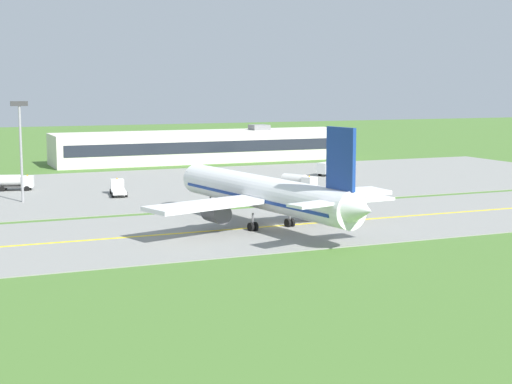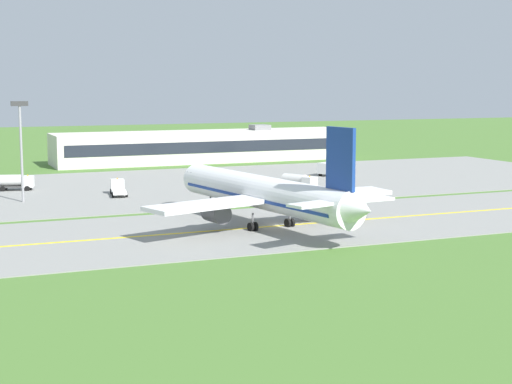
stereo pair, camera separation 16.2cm
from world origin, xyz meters
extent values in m
plane|color=#47702D|center=(0.00, 0.00, 0.00)|extent=(500.00, 500.00, 0.00)
cube|color=gray|center=(0.00, 0.00, 0.05)|extent=(240.00, 28.00, 0.10)
cube|color=gray|center=(10.00, 42.00, 0.05)|extent=(140.00, 52.00, 0.10)
cube|color=yellow|center=(0.00, 0.00, 0.11)|extent=(220.00, 0.60, 0.01)
cylinder|color=white|center=(-2.11, 0.61, 4.20)|extent=(9.42, 34.20, 4.00)
cone|color=white|center=(-5.04, 18.58, 4.20)|extent=(4.17, 3.18, 3.80)
cone|color=white|center=(0.85, -17.55, 4.60)|extent=(3.87, 3.71, 3.40)
cube|color=navy|center=(-2.11, 0.61, 3.70)|extent=(9.06, 31.53, 0.36)
cube|color=#1E232D|center=(-4.68, 16.40, 4.90)|extent=(3.65, 2.32, 0.70)
cube|color=white|center=(-10.15, -2.93, 3.70)|extent=(15.75, 9.03, 0.50)
cylinder|color=#47474C|center=(-8.49, -0.63, 2.30)|extent=(2.82, 3.73, 2.30)
cylinder|color=black|center=(-8.75, 0.95, 2.30)|extent=(2.11, 0.58, 2.10)
cube|color=white|center=(6.63, -0.19, 3.70)|extent=(15.10, 5.13, 0.50)
cylinder|color=#47474C|center=(4.34, 1.46, 2.30)|extent=(2.82, 3.73, 2.30)
cylinder|color=black|center=(4.08, 3.04, 2.30)|extent=(2.11, 0.58, 2.10)
cube|color=navy|center=(0.30, -14.19, 9.45)|extent=(1.10, 4.41, 6.50)
cube|color=white|center=(-2.82, -14.90, 5.00)|extent=(6.42, 3.89, 0.30)
cube|color=white|center=(3.49, -13.88, 5.00)|extent=(6.13, 2.74, 0.30)
cylinder|color=slate|center=(-4.20, 13.44, 1.38)|extent=(0.24, 0.24, 1.65)
cylinder|color=black|center=(-4.20, 13.44, 0.55)|extent=(0.52, 1.14, 1.10)
cylinder|color=slate|center=(-4.35, -1.78, 1.38)|extent=(0.24, 0.24, 1.65)
cylinder|color=black|center=(-4.63, -1.82, 0.55)|extent=(0.52, 1.14, 1.10)
cylinder|color=black|center=(-4.08, -1.74, 0.55)|extent=(0.52, 1.14, 1.10)
cylinder|color=slate|center=(0.78, -0.94, 1.38)|extent=(0.24, 0.24, 1.65)
cylinder|color=black|center=(0.51, -0.99, 0.55)|extent=(0.52, 1.14, 1.10)
cylinder|color=black|center=(1.05, -0.90, 0.55)|extent=(0.52, 1.14, 1.10)
cube|color=silver|center=(-11.80, 35.67, 1.50)|extent=(2.24, 2.07, 1.80)
cube|color=#1E232D|center=(-11.69, 36.43, 1.81)|extent=(1.84, 0.39, 0.81)
cube|color=silver|center=(-12.27, 32.51, 0.80)|extent=(2.75, 4.86, 0.40)
cylinder|color=orange|center=(-11.80, 35.67, 2.50)|extent=(0.20, 0.20, 0.18)
cylinder|color=black|center=(-12.79, 35.82, 0.45)|extent=(0.43, 0.93, 0.90)
cylinder|color=black|center=(-10.81, 35.53, 0.45)|extent=(0.43, 0.93, 0.90)
cylinder|color=black|center=(-13.45, 31.75, 0.45)|extent=(0.43, 0.93, 0.90)
cylinder|color=black|center=(-11.37, 31.44, 0.45)|extent=(0.43, 0.93, 0.90)
cube|color=silver|center=(17.32, 26.73, 1.50)|extent=(2.60, 2.51, 1.80)
cube|color=#1E232D|center=(17.66, 26.05, 1.81)|extent=(1.70, 0.94, 0.81)
cylinder|color=silver|center=(15.96, 29.41, 1.75)|extent=(3.50, 4.56, 1.80)
cube|color=#383838|center=(15.96, 29.41, 0.72)|extent=(3.77, 4.70, 0.24)
cylinder|color=orange|center=(17.32, 26.73, 2.50)|extent=(0.20, 0.20, 0.18)
cylinder|color=black|center=(18.21, 27.19, 0.45)|extent=(0.67, 0.94, 0.90)
cylinder|color=black|center=(16.43, 26.28, 0.45)|extent=(0.67, 0.94, 0.90)
cylinder|color=black|center=(16.52, 30.63, 0.45)|extent=(0.67, 0.94, 0.90)
cylinder|color=black|center=(14.64, 29.68, 0.45)|extent=(0.67, 0.94, 0.90)
cube|color=silver|center=(32.80, 46.38, 1.50)|extent=(2.55, 2.62, 1.80)
cube|color=#1E232D|center=(33.47, 46.75, 1.81)|extent=(1.00, 1.66, 0.81)
cube|color=silver|center=(30.18, 44.91, 1.60)|extent=(4.69, 3.88, 2.00)
cylinder|color=orange|center=(32.80, 46.38, 2.50)|extent=(0.20, 0.20, 0.18)
cylinder|color=black|center=(32.31, 47.25, 0.45)|extent=(0.93, 0.70, 0.90)
cylinder|color=black|center=(33.29, 45.50, 0.45)|extent=(0.93, 0.70, 0.90)
cylinder|color=black|center=(28.94, 45.42, 0.45)|extent=(0.93, 0.70, 0.90)
cylinder|color=black|center=(29.96, 43.59, 0.45)|extent=(0.93, 0.70, 0.90)
cube|color=silver|center=(-24.23, 45.52, 1.50)|extent=(2.26, 2.40, 1.80)
cube|color=#1E232D|center=(-23.49, 45.32, 1.81)|extent=(0.60, 1.81, 0.81)
cylinder|color=silver|center=(-27.13, 46.31, 1.75)|extent=(4.53, 2.85, 1.80)
cube|color=#383838|center=(-27.13, 46.31, 0.72)|extent=(4.61, 3.13, 0.24)
cylinder|color=orange|center=(-24.23, 45.52, 2.50)|extent=(0.20, 0.20, 0.18)
cylinder|color=black|center=(-23.97, 46.49, 0.45)|extent=(0.95, 0.53, 0.90)
cylinder|color=black|center=(-24.50, 44.56, 0.45)|extent=(0.95, 0.53, 0.90)
cylinder|color=black|center=(-27.66, 47.55, 0.45)|extent=(0.95, 0.53, 0.90)
cylinder|color=black|center=(-28.21, 45.52, 0.45)|extent=(0.95, 0.53, 0.90)
cube|color=beige|center=(18.50, 81.61, 3.38)|extent=(67.12, 13.66, 6.76)
cube|color=#1E232D|center=(18.50, 74.73, 3.72)|extent=(64.44, 0.10, 2.43)
cube|color=slate|center=(31.92, 81.61, 7.36)|extent=(4.00, 4.00, 1.20)
cylinder|color=gray|center=(-26.47, 32.30, 7.00)|extent=(0.36, 0.36, 14.00)
cube|color=#333333|center=(-26.47, 32.30, 14.35)|extent=(2.40, 0.50, 0.70)
camera|label=1|loc=(-39.04, -85.15, 16.95)|focal=55.16mm
camera|label=2|loc=(-38.89, -85.22, 16.95)|focal=55.16mm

